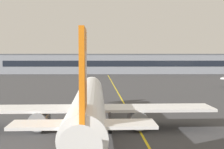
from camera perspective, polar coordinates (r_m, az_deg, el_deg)
The scene contains 4 objects.
taxiway_centreline at distance 57.44m, azimuth 2.63°, elevation -6.00°, with size 0.30×180.00×0.01m, color yellow.
airliner_foreground at distance 40.60m, azimuth -4.15°, elevation -5.25°, with size 32.15×41.49×11.65m.
safety_cone_by_nose_gear at distance 56.43m, azimuth -1.89°, elevation -5.91°, with size 0.44×0.44×0.55m.
terminal_building at distance 158.31m, azimuth 3.49°, elevation 1.97°, with size 129.12×12.40×9.75m.
Camera 1 is at (-3.23, -26.53, 9.68)m, focal length 51.05 mm.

